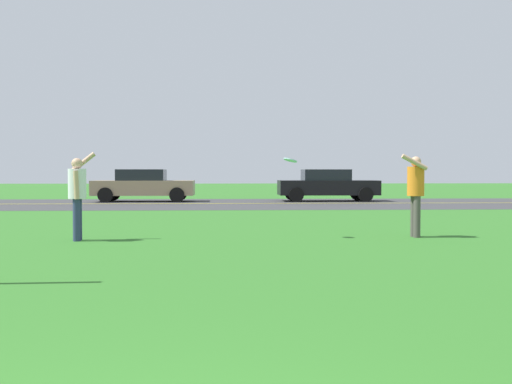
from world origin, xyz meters
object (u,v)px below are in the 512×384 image
(car_tan_center_left, at_px, (143,185))
(frisbee_pale_blue, at_px, (290,160))
(person_catcher_orange_shirt, at_px, (415,189))
(car_black_center_right, at_px, (327,185))
(person_thrower_white_shirt, at_px, (77,191))

(car_tan_center_left, bearing_deg, frisbee_pale_blue, -72.42)
(person_catcher_orange_shirt, height_order, frisbee_pale_blue, person_catcher_orange_shirt)
(frisbee_pale_blue, relative_size, car_black_center_right, 0.06)
(person_thrower_white_shirt, relative_size, frisbee_pale_blue, 6.11)
(person_catcher_orange_shirt, bearing_deg, person_thrower_white_shirt, -177.14)
(frisbee_pale_blue, bearing_deg, person_thrower_white_shirt, -176.01)
(car_tan_center_left, height_order, car_black_center_right, same)
(person_catcher_orange_shirt, distance_m, frisbee_pale_blue, 2.61)
(frisbee_pale_blue, height_order, car_black_center_right, frisbee_pale_blue)
(person_catcher_orange_shirt, height_order, car_black_center_right, person_catcher_orange_shirt)
(person_thrower_white_shirt, height_order, car_tan_center_left, person_thrower_white_shirt)
(person_catcher_orange_shirt, xyz_separation_m, car_black_center_right, (0.80, 15.74, -0.24))
(person_thrower_white_shirt, bearing_deg, frisbee_pale_blue, 3.99)
(person_thrower_white_shirt, distance_m, person_catcher_orange_shirt, 6.68)
(person_thrower_white_shirt, bearing_deg, person_catcher_orange_shirt, 2.86)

